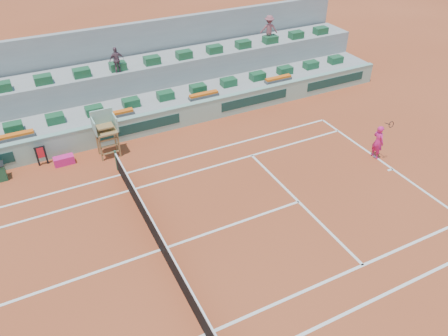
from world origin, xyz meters
The scene contains 16 objects.
ground centered at (0.00, 0.00, 0.00)m, with size 90.00×90.00×0.00m, color #963A1D.
seating_tier_lower centered at (0.00, 10.70, 0.60)m, with size 36.00×4.00×1.20m, color #989996.
seating_tier_upper centered at (0.00, 12.30, 1.30)m, with size 36.00×2.40×2.60m, color #989996.
stadium_back_wall centered at (0.00, 13.90, 2.20)m, with size 36.00×0.40×4.40m, color #989996.
player_bag centered at (-2.20, 7.62, 0.21)m, with size 0.96×0.43×0.43m, color #DC1C73.
spectator_mid centered at (1.92, 11.41, 3.31)m, with size 0.83×0.35×1.42m, color #684551.
spectator_right centered at (11.96, 11.87, 3.45)m, with size 1.10×0.63×1.70m, color #93494F.
court_lines centered at (0.00, 0.00, 0.01)m, with size 23.89×11.09×0.01m.
tennis_net centered at (0.00, 0.00, 0.53)m, with size 0.10×11.97×1.10m.
advertising_hoarding centered at (0.02, 8.50, 0.63)m, with size 36.00×0.34×1.26m.
umpire_chair centered at (0.00, 7.50, 1.54)m, with size 1.10×0.90×2.40m.
seat_row_lower centered at (0.00, 9.80, 1.42)m, with size 32.90×0.60×0.44m.
seat_row_upper centered at (0.00, 11.70, 2.82)m, with size 32.90×0.60×0.44m.
flower_planters centered at (-1.50, 9.00, 1.33)m, with size 26.80×0.36×0.28m.
towel_rack centered at (-3.12, 8.04, 0.60)m, with size 0.52×0.09×1.03m.
tennis_player centered at (11.87, 1.22, 0.89)m, with size 0.43×0.89×2.28m.
Camera 1 is at (-3.18, -11.69, 12.19)m, focal length 35.00 mm.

